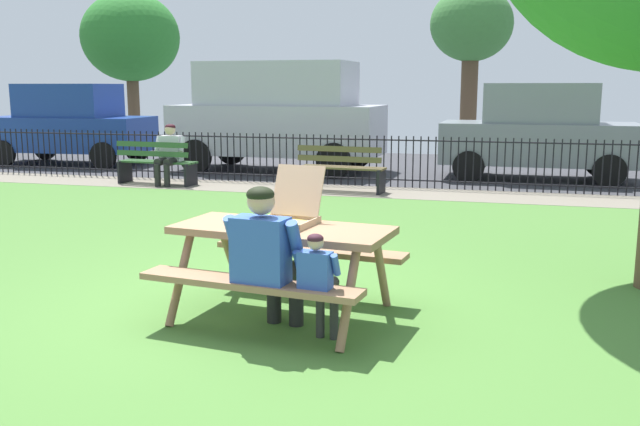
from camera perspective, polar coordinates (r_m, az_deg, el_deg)
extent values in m
cube|color=#4C7D35|center=(7.90, -0.69, -3.75)|extent=(28.00, 11.61, 0.02)
cube|color=gray|center=(12.79, 5.61, 1.68)|extent=(28.00, 1.40, 0.01)
cube|color=#38383D|center=(16.85, 8.00, 3.71)|extent=(28.00, 6.87, 0.01)
cube|color=#9C7152|center=(5.77, -3.13, -1.41)|extent=(1.88, 0.97, 0.06)
cube|color=#9C7152|center=(5.32, -5.87, -5.79)|extent=(1.82, 0.49, 0.05)
cube|color=#9C7152|center=(6.36, -0.79, -3.03)|extent=(1.82, 0.49, 0.05)
cylinder|color=#9C7152|center=(5.86, -11.41, -5.28)|extent=(0.12, 0.44, 0.74)
cylinder|color=#9C7152|center=(6.54, -7.41, -3.52)|extent=(0.12, 0.44, 0.74)
cylinder|color=#9C7152|center=(5.22, 2.35, -7.04)|extent=(0.12, 0.44, 0.74)
cylinder|color=#9C7152|center=(5.97, 5.06, -4.82)|extent=(0.12, 0.44, 0.74)
cube|color=tan|center=(5.81, -2.79, -0.94)|extent=(0.51, 0.51, 0.01)
cube|color=silver|center=(5.81, -2.79, -0.87)|extent=(0.47, 0.47, 0.00)
cube|color=tan|center=(5.62, -3.77, -1.06)|extent=(0.45, 0.07, 0.04)
cube|color=tan|center=(6.00, -1.88, -0.30)|extent=(0.45, 0.07, 0.04)
cube|color=tan|center=(5.91, -4.69, -0.51)|extent=(0.07, 0.45, 0.04)
cube|color=tan|center=(5.72, -0.83, -0.84)|extent=(0.07, 0.45, 0.04)
cube|color=tan|center=(5.98, -1.82, 1.88)|extent=(0.47, 0.24, 0.42)
cylinder|color=tan|center=(5.81, -2.79, -0.82)|extent=(0.38, 0.38, 0.01)
cylinder|color=#ECC95A|center=(5.81, -2.79, -0.76)|extent=(0.35, 0.35, 0.00)
pyramid|color=#EEC75B|center=(5.98, -6.31, -0.67)|extent=(0.26, 0.27, 0.01)
cube|color=tan|center=(5.92, -7.10, -0.76)|extent=(0.18, 0.13, 0.02)
cylinder|color=black|center=(5.74, -3.80, -6.84)|extent=(0.12, 0.12, 0.44)
cylinder|color=black|center=(5.49, -4.80, -4.94)|extent=(0.20, 0.43, 0.15)
cylinder|color=black|center=(5.65, -1.97, -7.08)|extent=(0.12, 0.12, 0.44)
cylinder|color=black|center=(5.40, -2.90, -5.16)|extent=(0.20, 0.43, 0.15)
cube|color=#3359B2|center=(5.20, -4.90, -3.17)|extent=(0.44, 0.27, 0.52)
cylinder|color=#3359B2|center=(5.34, -7.16, -1.71)|extent=(0.11, 0.22, 0.31)
cylinder|color=#3359B2|center=(5.11, -2.07, -2.18)|extent=(0.11, 0.22, 0.31)
sphere|color=tan|center=(5.15, -4.86, 0.99)|extent=(0.21, 0.21, 0.21)
ellipsoid|color=black|center=(5.13, -4.92, 1.53)|extent=(0.21, 0.20, 0.12)
cylinder|color=#343434|center=(5.39, 0.02, -7.95)|extent=(0.07, 0.07, 0.44)
cylinder|color=#343434|center=(5.22, -0.48, -5.86)|extent=(0.11, 0.25, 0.09)
cylinder|color=#343434|center=(5.35, 1.17, -8.10)|extent=(0.07, 0.07, 0.44)
cylinder|color=#343434|center=(5.17, 0.70, -6.00)|extent=(0.11, 0.25, 0.09)
cube|color=#3359B2|center=(5.05, -0.41, -4.85)|extent=(0.25, 0.15, 0.30)
cylinder|color=#3359B2|center=(5.12, -1.83, -3.96)|extent=(0.07, 0.12, 0.18)
cylinder|color=#3359B2|center=(5.01, 1.30, -4.28)|extent=(0.07, 0.12, 0.18)
sphere|color=tan|center=(5.01, -0.36, -2.41)|extent=(0.12, 0.12, 0.12)
ellipsoid|color=#391A25|center=(5.00, -0.39, -2.10)|extent=(0.12, 0.11, 0.07)
cylinder|color=black|center=(13.37, 6.19, 5.98)|extent=(18.57, 0.03, 0.03)
cylinder|color=black|center=(13.45, 6.13, 2.75)|extent=(18.57, 0.03, 0.03)
cylinder|color=black|center=(17.24, -24.71, 4.68)|extent=(0.02, 0.02, 0.99)
cylinder|color=black|center=(17.15, -24.35, 4.69)|extent=(0.02, 0.02, 0.99)
cylinder|color=black|center=(17.06, -23.99, 4.69)|extent=(0.02, 0.02, 0.99)
cylinder|color=black|center=(16.98, -23.62, 4.69)|extent=(0.02, 0.02, 0.99)
cylinder|color=black|center=(16.89, -23.24, 4.69)|extent=(0.02, 0.02, 0.99)
cylinder|color=black|center=(16.80, -22.87, 4.69)|extent=(0.02, 0.02, 0.99)
cylinder|color=black|center=(16.71, -22.48, 4.69)|extent=(0.02, 0.02, 0.99)
cylinder|color=black|center=(16.63, -22.10, 4.70)|extent=(0.02, 0.02, 0.99)
cylinder|color=black|center=(16.54, -21.71, 4.70)|extent=(0.02, 0.02, 0.99)
cylinder|color=black|center=(16.46, -21.32, 4.70)|extent=(0.02, 0.02, 0.99)
cylinder|color=black|center=(16.38, -20.92, 4.70)|extent=(0.02, 0.02, 0.99)
cylinder|color=black|center=(16.29, -20.52, 4.70)|extent=(0.02, 0.02, 0.99)
cylinder|color=black|center=(16.21, -20.11, 4.70)|extent=(0.02, 0.02, 0.99)
cylinder|color=black|center=(16.13, -19.70, 4.70)|extent=(0.02, 0.02, 0.99)
cylinder|color=black|center=(16.05, -19.29, 4.70)|extent=(0.02, 0.02, 0.99)
cylinder|color=black|center=(15.97, -18.87, 4.70)|extent=(0.02, 0.02, 0.99)
cylinder|color=black|center=(15.90, -18.45, 4.70)|extent=(0.02, 0.02, 0.99)
cylinder|color=black|center=(15.82, -18.02, 4.70)|extent=(0.02, 0.02, 0.99)
cylinder|color=black|center=(15.74, -17.59, 4.69)|extent=(0.02, 0.02, 0.99)
cylinder|color=black|center=(15.67, -17.16, 4.69)|extent=(0.02, 0.02, 0.99)
cylinder|color=black|center=(15.59, -16.72, 4.69)|extent=(0.02, 0.02, 0.99)
cylinder|color=black|center=(15.52, -16.28, 4.69)|extent=(0.02, 0.02, 0.99)
cylinder|color=black|center=(15.44, -15.83, 4.69)|extent=(0.02, 0.02, 0.99)
cylinder|color=black|center=(15.37, -15.38, 4.68)|extent=(0.02, 0.02, 0.99)
cylinder|color=black|center=(15.30, -14.92, 4.68)|extent=(0.02, 0.02, 0.99)
cylinder|color=black|center=(15.23, -14.46, 4.68)|extent=(0.02, 0.02, 0.99)
cylinder|color=black|center=(15.16, -14.00, 4.67)|extent=(0.02, 0.02, 0.99)
cylinder|color=black|center=(15.09, -13.53, 4.67)|extent=(0.02, 0.02, 0.99)
cylinder|color=black|center=(15.03, -13.06, 4.66)|extent=(0.02, 0.02, 0.99)
cylinder|color=black|center=(14.96, -12.58, 4.66)|extent=(0.02, 0.02, 0.99)
cylinder|color=black|center=(14.90, -12.10, 4.65)|extent=(0.02, 0.02, 0.99)
cylinder|color=black|center=(14.83, -11.62, 4.65)|extent=(0.02, 0.02, 0.99)
cylinder|color=black|center=(14.77, -11.13, 4.64)|extent=(0.02, 0.02, 0.99)
cylinder|color=black|center=(14.71, -10.64, 4.63)|extent=(0.02, 0.02, 0.99)
cylinder|color=black|center=(14.65, -10.14, 4.63)|extent=(0.02, 0.02, 0.99)
cylinder|color=black|center=(14.59, -9.64, 4.62)|extent=(0.02, 0.02, 0.99)
cylinder|color=black|center=(14.53, -9.13, 4.61)|extent=(0.02, 0.02, 0.99)
cylinder|color=black|center=(14.47, -8.62, 4.60)|extent=(0.02, 0.02, 0.99)
cylinder|color=black|center=(14.42, -8.11, 4.60)|extent=(0.02, 0.02, 0.99)
cylinder|color=black|center=(14.36, -7.59, 4.59)|extent=(0.02, 0.02, 0.99)
cylinder|color=black|center=(14.31, -7.07, 4.58)|extent=(0.02, 0.02, 0.99)
cylinder|color=black|center=(14.25, -6.55, 4.57)|extent=(0.02, 0.02, 0.99)
cylinder|color=black|center=(14.20, -6.02, 4.56)|extent=(0.02, 0.02, 0.99)
cylinder|color=black|center=(14.15, -5.48, 4.55)|extent=(0.02, 0.02, 0.99)
cylinder|color=black|center=(14.10, -4.95, 4.53)|extent=(0.02, 0.02, 0.99)
cylinder|color=black|center=(14.06, -4.41, 4.52)|extent=(0.02, 0.02, 0.99)
cylinder|color=black|center=(14.01, -3.86, 4.51)|extent=(0.02, 0.02, 0.99)
cylinder|color=black|center=(13.96, -3.32, 4.50)|extent=(0.02, 0.02, 0.99)
cylinder|color=black|center=(13.92, -2.77, 4.48)|extent=(0.02, 0.02, 0.99)
cylinder|color=black|center=(13.88, -2.21, 4.47)|extent=(0.02, 0.02, 0.99)
cylinder|color=black|center=(13.84, -1.65, 4.46)|extent=(0.02, 0.02, 0.99)
cylinder|color=black|center=(13.79, -1.09, 4.44)|extent=(0.02, 0.02, 0.99)
cylinder|color=black|center=(13.76, -0.53, 4.43)|extent=(0.02, 0.02, 0.99)
cylinder|color=black|center=(13.72, 0.04, 4.41)|extent=(0.02, 0.02, 0.99)
cylinder|color=black|center=(13.68, 0.61, 4.39)|extent=(0.02, 0.02, 0.99)
cylinder|color=black|center=(13.65, 1.18, 4.38)|extent=(0.02, 0.02, 0.99)
cylinder|color=black|center=(13.61, 1.76, 4.36)|extent=(0.02, 0.02, 0.99)
cylinder|color=black|center=(13.58, 2.34, 4.34)|extent=(0.02, 0.02, 0.99)
cylinder|color=black|center=(13.55, 2.92, 4.32)|extent=(0.02, 0.02, 0.99)
cylinder|color=black|center=(13.52, 3.50, 4.31)|extent=(0.02, 0.02, 0.99)
cylinder|color=black|center=(13.49, 4.09, 4.29)|extent=(0.02, 0.02, 0.99)
cylinder|color=black|center=(13.47, 4.68, 4.27)|extent=(0.02, 0.02, 0.99)
cylinder|color=black|center=(13.44, 5.27, 4.25)|extent=(0.02, 0.02, 0.99)
cylinder|color=black|center=(13.42, 5.86, 4.22)|extent=(0.02, 0.02, 0.99)
cylinder|color=black|center=(13.40, 6.46, 4.20)|extent=(0.02, 0.02, 0.99)
cylinder|color=black|center=(13.38, 7.05, 4.18)|extent=(0.02, 0.02, 0.99)
cylinder|color=black|center=(13.36, 7.65, 4.16)|extent=(0.02, 0.02, 0.99)
cylinder|color=black|center=(13.34, 8.25, 4.13)|extent=(0.02, 0.02, 0.99)
cylinder|color=black|center=(13.32, 8.85, 4.11)|extent=(0.02, 0.02, 0.99)
cylinder|color=black|center=(13.31, 9.46, 4.09)|extent=(0.02, 0.02, 0.99)
cylinder|color=black|center=(13.30, 10.06, 4.06)|extent=(0.02, 0.02, 0.99)
cylinder|color=black|center=(13.28, 10.67, 4.04)|extent=(0.02, 0.02, 0.99)
cylinder|color=black|center=(13.27, 11.27, 4.01)|extent=(0.02, 0.02, 0.99)
cylinder|color=black|center=(13.26, 11.88, 3.99)|extent=(0.02, 0.02, 0.99)
cylinder|color=black|center=(13.26, 12.49, 3.96)|extent=(0.02, 0.02, 0.99)
cylinder|color=black|center=(13.25, 13.10, 3.93)|extent=(0.02, 0.02, 0.99)
cylinder|color=black|center=(13.25, 13.71, 3.90)|extent=(0.02, 0.02, 0.99)
cylinder|color=black|center=(13.24, 14.31, 3.88)|extent=(0.02, 0.02, 0.99)
cylinder|color=black|center=(13.24, 14.92, 3.85)|extent=(0.02, 0.02, 0.99)
cylinder|color=black|center=(13.24, 15.53, 3.82)|extent=(0.02, 0.02, 0.99)
cylinder|color=black|center=(13.24, 16.14, 3.79)|extent=(0.02, 0.02, 0.99)
cylinder|color=black|center=(13.25, 16.75, 3.76)|extent=(0.02, 0.02, 0.99)
cylinder|color=black|center=(13.25, 17.36, 3.73)|extent=(0.02, 0.02, 0.99)
cylinder|color=black|center=(13.26, 17.97, 3.70)|extent=(0.02, 0.02, 0.99)
cylinder|color=black|center=(13.26, 18.58, 3.67)|extent=(0.02, 0.02, 0.99)
cylinder|color=black|center=(13.27, 19.18, 3.64)|extent=(0.02, 0.02, 0.99)
cylinder|color=black|center=(13.28, 19.79, 3.61)|extent=(0.02, 0.02, 0.99)
cylinder|color=black|center=(13.30, 20.39, 3.57)|extent=(0.02, 0.02, 0.99)
cylinder|color=black|center=(13.31, 21.00, 3.54)|extent=(0.02, 0.02, 0.99)
cylinder|color=black|center=(13.32, 21.60, 3.51)|extent=(0.02, 0.02, 0.99)
cylinder|color=black|center=(13.34, 22.20, 3.48)|extent=(0.02, 0.02, 0.99)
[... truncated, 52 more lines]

